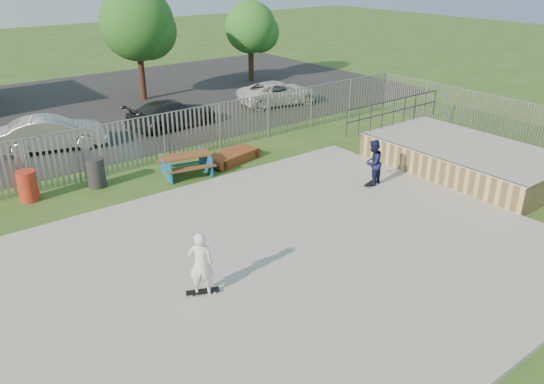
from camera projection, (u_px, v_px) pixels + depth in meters
ground at (287, 262)px, 14.42m from camera, size 120.00×120.00×0.00m
concrete_slab at (287, 260)px, 14.39m from camera, size 15.00×12.00×0.15m
quarter_pipe at (463, 158)px, 20.24m from camera, size 5.50×7.05×2.19m
fence at (225, 170)px, 17.89m from camera, size 26.04×16.02×2.00m
picnic_table at (186, 165)px, 20.06m from camera, size 2.14×1.87×0.79m
funbox at (232, 157)px, 21.42m from camera, size 2.18×1.42×0.40m
trash_bin_red at (28, 186)px, 17.86m from camera, size 0.64×0.64×1.06m
trash_bin_grey at (96, 173)px, 18.95m from camera, size 0.64×0.64×1.07m
parking_lot at (62, 113)px, 28.18m from camera, size 40.00×18.00×0.02m
car_silver at (52, 133)px, 22.54m from camera, size 4.57×2.48×1.43m
car_dark at (172, 114)px, 25.56m from camera, size 4.63×2.12×1.31m
car_white at (279, 93)px, 29.56m from camera, size 4.90×2.99×1.27m
tree_mid at (137, 24)px, 29.15m from camera, size 4.09×4.09×6.30m
tree_right at (250, 28)px, 34.16m from camera, size 3.31×3.31×5.11m
skateboard_a at (371, 183)px, 18.94m from camera, size 0.82×0.41×0.08m
skateboard_b at (203, 292)px, 12.80m from camera, size 0.81×0.51×0.08m
skater_navy at (373, 163)px, 18.62m from camera, size 0.95×0.83×1.66m
skater_white at (201, 264)px, 12.48m from camera, size 0.72×0.67×1.66m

